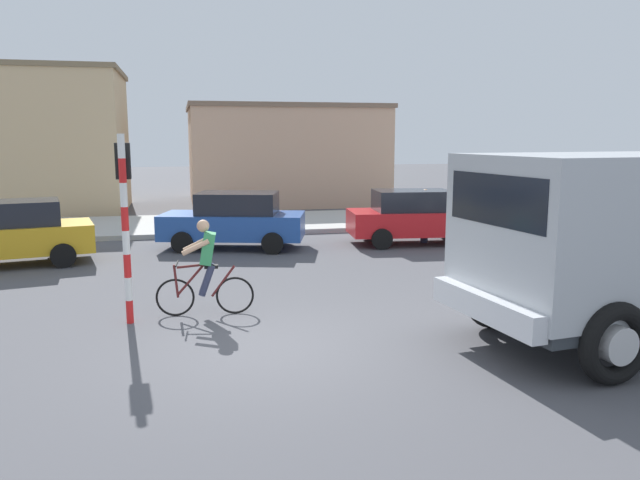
% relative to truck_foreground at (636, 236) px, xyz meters
% --- Properties ---
extents(ground_plane, '(120.00, 120.00, 0.00)m').
position_rel_truck_foreground_xyz_m(ground_plane, '(-5.41, 0.89, -1.67)').
color(ground_plane, '#4C4C51').
extents(sidewalk_far, '(80.00, 5.00, 0.16)m').
position_rel_truck_foreground_xyz_m(sidewalk_far, '(-5.41, 14.12, -1.59)').
color(sidewalk_far, '#ADADA8').
rests_on(sidewalk_far, ground).
extents(truck_foreground, '(5.67, 3.30, 2.90)m').
position_rel_truck_foreground_xyz_m(truck_foreground, '(0.00, 0.00, 0.00)').
color(truck_foreground, '#B2B7BC').
rests_on(truck_foreground, ground).
extents(cyclist, '(1.73, 0.50, 1.72)m').
position_rel_truck_foreground_xyz_m(cyclist, '(-6.36, 2.91, -0.80)').
color(cyclist, black).
rests_on(cyclist, ground).
extents(traffic_light_pole, '(0.24, 0.43, 3.20)m').
position_rel_truck_foreground_xyz_m(traffic_light_pole, '(-7.66, 2.78, 0.40)').
color(traffic_light_pole, red).
rests_on(traffic_light_pole, ground).
extents(car_red_near, '(4.15, 2.19, 1.60)m').
position_rel_truck_foreground_xyz_m(car_red_near, '(0.05, 9.15, -0.85)').
color(car_red_near, red).
rests_on(car_red_near, ground).
extents(car_white_mid, '(4.31, 2.72, 1.60)m').
position_rel_truck_foreground_xyz_m(car_white_mid, '(-5.27, 9.56, -0.85)').
color(car_white_mid, '#234C9E').
rests_on(car_white_mid, ground).
extents(car_far_side, '(4.27, 2.49, 1.60)m').
position_rel_truck_foreground_xyz_m(car_far_side, '(-10.92, 8.37, -0.85)').
color(car_far_side, gold).
rests_on(car_far_side, ground).
extents(pedestrian_near_kerb, '(0.34, 0.22, 1.62)m').
position_rel_truck_foreground_xyz_m(pedestrian_near_kerb, '(0.39, 9.24, -0.82)').
color(pedestrian_near_kerb, '#2D334C').
rests_on(pedestrian_near_kerb, ground).
extents(building_mid_block, '(9.07, 7.52, 4.62)m').
position_rel_truck_foreground_xyz_m(building_mid_block, '(-1.76, 22.15, 0.65)').
color(building_mid_block, tan).
rests_on(building_mid_block, ground).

